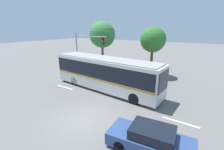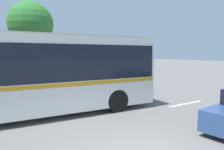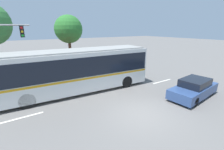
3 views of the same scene
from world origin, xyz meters
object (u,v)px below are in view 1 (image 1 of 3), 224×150
city_bus (105,72)px  street_tree_left (102,35)px  sedan_foreground (150,140)px  street_tree_centre (153,40)px  traffic_light_pole (85,47)px

city_bus → street_tree_left: (-5.23, 6.71, 3.31)m
sedan_foreground → street_tree_left: 17.83m
sedan_foreground → street_tree_centre: bearing=-76.5°
traffic_light_pole → street_tree_left: 3.52m
street_tree_left → traffic_light_pole: bearing=-103.9°
traffic_light_pole → street_tree_left: (0.76, 3.08, 1.52)m
city_bus → street_tree_left: size_ratio=1.69×
street_tree_centre → sedan_foreground: bearing=-70.6°
sedan_foreground → street_tree_left: (-12.05, 12.33, 4.56)m
sedan_foreground → street_tree_centre: street_tree_centre is taller
city_bus → traffic_light_pole: bearing=152.7°
traffic_light_pole → sedan_foreground: bearing=-35.8°
city_bus → street_tree_centre: (2.21, 7.49, 2.82)m
city_bus → traffic_light_pole: 7.23m
street_tree_left → street_tree_centre: 7.50m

